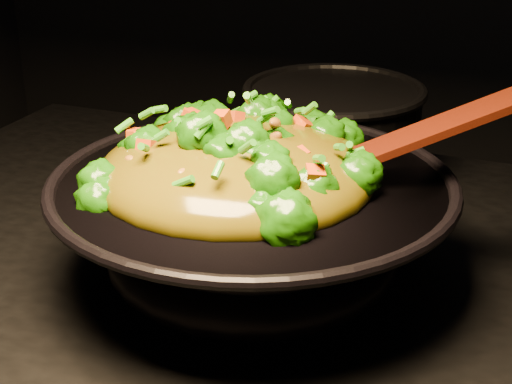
% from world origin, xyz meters
% --- Properties ---
extents(wok, '(0.46, 0.46, 0.11)m').
position_xyz_m(wok, '(-0.04, 0.01, 0.96)').
color(wok, black).
rests_on(wok, stovetop).
extents(stir_fry, '(0.37, 0.37, 0.10)m').
position_xyz_m(stir_fry, '(-0.06, 0.01, 1.06)').
color(stir_fry, '#1A5906').
rests_on(stir_fry, wok).
extents(spatula, '(0.27, 0.15, 0.12)m').
position_xyz_m(spatula, '(0.10, 0.07, 1.06)').
color(spatula, '#391205').
rests_on(spatula, wok).
extents(back_pot, '(0.25, 0.25, 0.13)m').
position_xyz_m(back_pot, '(-0.05, 0.30, 0.97)').
color(back_pot, black).
rests_on(back_pot, stovetop).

